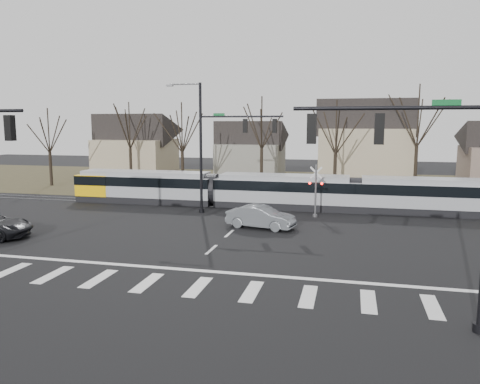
# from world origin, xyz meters

# --- Properties ---
(ground) EXTENTS (140.00, 140.00, 0.00)m
(ground) POSITION_xyz_m (0.00, 0.00, 0.00)
(ground) COLOR black
(grass_verge) EXTENTS (140.00, 28.00, 0.01)m
(grass_verge) POSITION_xyz_m (0.00, 32.00, 0.01)
(grass_verge) COLOR #38331E
(grass_verge) RESTS_ON ground
(crosswalk) EXTENTS (27.00, 2.60, 0.01)m
(crosswalk) POSITION_xyz_m (0.00, -4.00, 0.01)
(crosswalk) COLOR silver
(crosswalk) RESTS_ON ground
(stop_line) EXTENTS (28.00, 0.35, 0.01)m
(stop_line) POSITION_xyz_m (0.00, -1.80, 0.01)
(stop_line) COLOR silver
(stop_line) RESTS_ON ground
(lane_dashes) EXTENTS (0.18, 30.00, 0.01)m
(lane_dashes) POSITION_xyz_m (0.00, 16.00, 0.01)
(lane_dashes) COLOR silver
(lane_dashes) RESTS_ON ground
(rail_pair) EXTENTS (90.00, 1.52, 0.06)m
(rail_pair) POSITION_xyz_m (0.00, 15.80, 0.03)
(rail_pair) COLOR #59595E
(rail_pair) RESTS_ON ground
(tram) EXTENTS (37.27, 2.77, 2.83)m
(tram) POSITION_xyz_m (1.96, 16.00, 1.54)
(tram) COLOR gray
(tram) RESTS_ON ground
(sedan) EXTENTS (3.49, 5.34, 1.54)m
(sedan) POSITION_xyz_m (1.68, 8.08, 0.77)
(sedan) COLOR slate
(sedan) RESTS_ON ground
(signal_pole_near_right) EXTENTS (6.72, 0.44, 8.00)m
(signal_pole_near_right) POSITION_xyz_m (10.11, -6.00, 5.17)
(signal_pole_near_right) COLOR black
(signal_pole_near_right) RESTS_ON ground
(signal_pole_far) EXTENTS (9.28, 0.44, 10.20)m
(signal_pole_far) POSITION_xyz_m (-2.41, 12.50, 5.70)
(signal_pole_far) COLOR black
(signal_pole_far) RESTS_ON ground
(rail_crossing_signal) EXTENTS (1.08, 0.36, 4.00)m
(rail_crossing_signal) POSITION_xyz_m (5.00, 12.79, 1.89)
(rail_crossing_signal) COLOR #59595B
(rail_crossing_signal) RESTS_ON ground
(tree_row) EXTENTS (59.20, 7.20, 10.00)m
(tree_row) POSITION_xyz_m (2.00, 26.00, 5.00)
(tree_row) COLOR black
(tree_row) RESTS_ON ground
(house_a) EXTENTS (9.72, 8.64, 8.60)m
(house_a) POSITION_xyz_m (-20.00, 34.00, 4.46)
(house_a) COLOR gray
(house_a) RESTS_ON ground
(house_b) EXTENTS (8.64, 7.56, 7.65)m
(house_b) POSITION_xyz_m (-5.00, 36.00, 3.97)
(house_b) COLOR slate
(house_b) RESTS_ON ground
(house_c) EXTENTS (10.80, 8.64, 10.10)m
(house_c) POSITION_xyz_m (9.00, 33.00, 5.23)
(house_c) COLOR gray
(house_c) RESTS_ON ground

